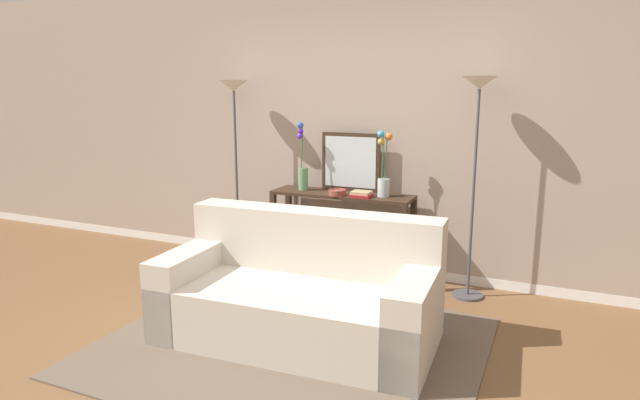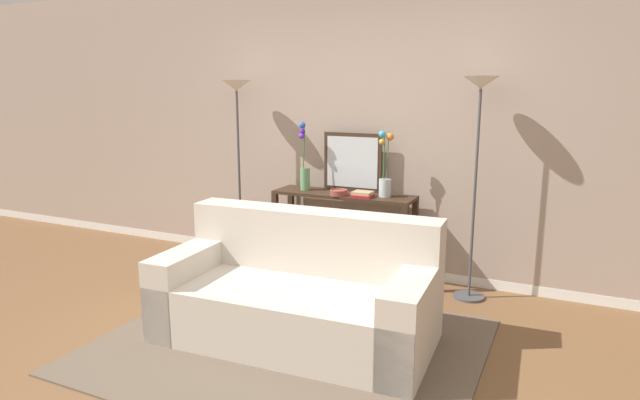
# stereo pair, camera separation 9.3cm
# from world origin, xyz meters

# --- Properties ---
(ground_plane) EXTENTS (16.00, 16.00, 0.02)m
(ground_plane) POSITION_xyz_m (0.00, 0.00, -0.01)
(ground_plane) COLOR brown
(back_wall) EXTENTS (12.00, 0.15, 2.79)m
(back_wall) POSITION_xyz_m (0.00, 2.13, 1.39)
(back_wall) COLOR white
(back_wall) RESTS_ON ground
(area_rug) EXTENTS (2.56, 2.09, 0.01)m
(area_rug) POSITION_xyz_m (0.07, 0.33, 0.01)
(area_rug) COLOR brown
(area_rug) RESTS_ON ground
(couch) EXTENTS (1.96, 1.02, 0.88)m
(couch) POSITION_xyz_m (0.07, 0.49, 0.31)
(couch) COLOR beige
(couch) RESTS_ON ground
(console_table) EXTENTS (1.33, 0.37, 0.81)m
(console_table) POSITION_xyz_m (-0.15, 1.81, 0.56)
(console_table) COLOR #382619
(console_table) RESTS_ON ground
(floor_lamp_left) EXTENTS (0.28, 0.28, 1.83)m
(floor_lamp_left) POSITION_xyz_m (-1.26, 1.77, 1.44)
(floor_lamp_left) COLOR #4C4C51
(floor_lamp_left) RESTS_ON ground
(floor_lamp_right) EXTENTS (0.28, 0.28, 1.85)m
(floor_lamp_right) POSITION_xyz_m (1.04, 1.77, 1.46)
(floor_lamp_right) COLOR #4C4C51
(floor_lamp_right) RESTS_ON ground
(wall_mirror) EXTENTS (0.57, 0.02, 0.54)m
(wall_mirror) POSITION_xyz_m (-0.12, 1.96, 1.08)
(wall_mirror) COLOR #382619
(wall_mirror) RESTS_ON console_table
(vase_tall_flowers) EXTENTS (0.11, 0.09, 0.64)m
(vase_tall_flowers) POSITION_xyz_m (-0.55, 1.82, 1.02)
(vase_tall_flowers) COLOR #669E6B
(vase_tall_flowers) RESTS_ON console_table
(vase_short_flowers) EXTENTS (0.13, 0.11, 0.59)m
(vase_short_flowers) POSITION_xyz_m (0.25, 1.82, 1.01)
(vase_short_flowers) COLOR silver
(vase_short_flowers) RESTS_ON console_table
(fruit_bowl) EXTENTS (0.16, 0.16, 0.05)m
(fruit_bowl) POSITION_xyz_m (-0.14, 1.70, 0.83)
(fruit_bowl) COLOR brown
(fruit_bowl) RESTS_ON console_table
(book_stack) EXTENTS (0.19, 0.17, 0.05)m
(book_stack) POSITION_xyz_m (0.08, 1.72, 0.83)
(book_stack) COLOR maroon
(book_stack) RESTS_ON console_table
(book_row_under_console) EXTENTS (0.47, 0.18, 0.13)m
(book_row_under_console) POSITION_xyz_m (-0.46, 1.81, 0.06)
(book_row_under_console) COLOR gold
(book_row_under_console) RESTS_ON ground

